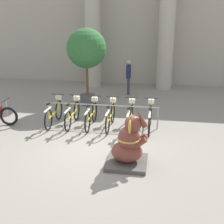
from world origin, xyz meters
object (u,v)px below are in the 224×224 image
bicycle_0 (54,113)px  bicycle_2 (91,115)px  bicycle_4 (130,117)px  person_pedestrian (129,74)px  elephant_statue (129,145)px  potted_tree (87,50)px  bicycle_3 (110,116)px  bicycle_1 (73,114)px  bicycle_5 (150,118)px

bicycle_0 → bicycle_2: (1.33, -0.01, 0.00)m
bicycle_4 → person_pedestrian: bearing=97.0°
elephant_statue → potted_tree: size_ratio=0.50×
bicycle_4 → bicycle_3: bearing=179.8°
bicycle_3 → potted_tree: size_ratio=0.57×
bicycle_2 → person_pedestrian: bearing=79.6°
bicycle_1 → bicycle_4: size_ratio=1.00×
person_pedestrian → bicycle_1: bearing=-108.6°
bicycle_4 → person_pedestrian: size_ratio=1.11×
bicycle_1 → bicycle_2: bearing=-1.9°
bicycle_0 → elephant_statue: elephant_statue is taller
person_pedestrian → potted_tree: 2.72m
bicycle_0 → bicycle_4: (2.67, -0.03, 0.00)m
bicycle_2 → potted_tree: size_ratio=0.57×
bicycle_3 → bicycle_4: size_ratio=1.00×
elephant_statue → person_pedestrian: bearing=96.3°
person_pedestrian → potted_tree: (-1.53, -1.84, 1.30)m
bicycle_0 → elephant_statue: size_ratio=1.13×
bicycle_2 → potted_tree: bearing=106.1°
bicycle_4 → bicycle_2: bearing=179.2°
elephant_statue → bicycle_4: bearing=95.0°
bicycle_0 → person_pedestrian: person_pedestrian is taller
bicycle_1 → bicycle_2: 0.67m
bicycle_5 → bicycle_1: bearing=-179.8°
bicycle_4 → potted_tree: size_ratio=0.57×
bicycle_5 → person_pedestrian: person_pedestrian is taller
person_pedestrian → elephant_statue: bearing=-83.7°
bicycle_0 → bicycle_2: bearing=-0.5°
bicycle_0 → bicycle_4: size_ratio=1.00×
bicycle_0 → bicycle_1: bearing=1.0°
potted_tree → person_pedestrian: bearing=50.3°
bicycle_2 → bicycle_3: same height
bicycle_4 → bicycle_5: same height
bicycle_1 → person_pedestrian: bearing=71.4°
bicycle_3 → bicycle_5: size_ratio=1.00×
bicycle_0 → person_pedestrian: size_ratio=1.11×
bicycle_0 → bicycle_1: (0.67, 0.01, 0.00)m
bicycle_0 → bicycle_5: bearing=0.3°
bicycle_2 → bicycle_4: size_ratio=1.00×
bicycle_0 → potted_tree: size_ratio=0.57×
bicycle_0 → elephant_statue: (2.89, -2.56, 0.13)m
bicycle_2 → bicycle_1: bearing=178.1°
bicycle_2 → bicycle_4: bearing=-0.8°
bicycle_5 → elephant_statue: 2.62m
person_pedestrian → bicycle_4: bearing=-83.0°
bicycle_3 → elephant_statue: (0.89, -2.53, 0.13)m
bicycle_0 → elephant_statue: bearing=-41.5°
bicycle_0 → bicycle_3: (2.00, -0.03, 0.00)m
bicycle_1 → bicycle_3: bearing=-1.7°
bicycle_1 → bicycle_0: bearing=-179.0°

